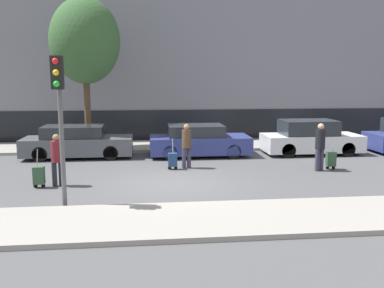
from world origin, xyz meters
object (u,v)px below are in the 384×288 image
(trolley_left, at_px, (39,175))
(trolley_right, at_px, (331,159))
(parked_car_1, at_px, (199,141))
(bare_tree_near_crossing, at_px, (85,41))
(pedestrian_center, at_px, (186,143))
(trolley_center, at_px, (173,160))
(pedestrian_right, at_px, (320,144))
(pedestrian_left, at_px, (57,157))
(parked_car_0, at_px, (77,143))
(traffic_light, at_px, (59,102))
(parked_car_2, at_px, (310,138))

(trolley_left, xyz_separation_m, trolley_right, (9.85, 1.54, 0.00))
(parked_car_1, xyz_separation_m, bare_tree_near_crossing, (-4.76, 1.63, 4.20))
(trolley_left, distance_m, pedestrian_center, 5.26)
(bare_tree_near_crossing, bearing_deg, pedestrian_center, -45.03)
(trolley_center, xyz_separation_m, pedestrian_right, (5.17, -0.79, 0.61))
(bare_tree_near_crossing, bearing_deg, trolley_left, -96.13)
(trolley_center, distance_m, bare_tree_near_crossing, 7.05)
(pedestrian_left, height_order, trolley_left, pedestrian_left)
(pedestrian_center, bearing_deg, trolley_center, -179.94)
(bare_tree_near_crossing, bearing_deg, trolley_center, -50.24)
(parked_car_0, relative_size, pedestrian_right, 2.61)
(pedestrian_left, distance_m, trolley_left, 0.76)
(trolley_left, xyz_separation_m, pedestrian_right, (9.34, 1.35, 0.58))
(parked_car_0, height_order, bare_tree_near_crossing, bare_tree_near_crossing)
(pedestrian_center, bearing_deg, pedestrian_left, -171.81)
(parked_car_0, xyz_separation_m, pedestrian_right, (8.94, -3.54, 0.34))
(pedestrian_left, xyz_separation_m, bare_tree_near_crossing, (0.16, 6.16, 3.92))
(parked_car_0, height_order, traffic_light, traffic_light)
(trolley_center, relative_size, trolley_right, 0.96)
(pedestrian_center, bearing_deg, traffic_light, -147.27)
(traffic_light, distance_m, bare_tree_near_crossing, 8.81)
(pedestrian_left, height_order, pedestrian_right, pedestrian_right)
(parked_car_0, relative_size, trolley_left, 3.73)
(parked_car_1, bearing_deg, traffic_light, -121.94)
(trolley_left, xyz_separation_m, bare_tree_near_crossing, (0.68, 6.34, 4.45))
(pedestrian_center, height_order, pedestrian_right, pedestrian_right)
(trolley_left, height_order, bare_tree_near_crossing, bare_tree_near_crossing)
(pedestrian_center, bearing_deg, parked_car_1, 53.51)
(parked_car_2, height_order, trolley_center, parked_car_2)
(parked_car_0, distance_m, pedestrian_left, 4.73)
(trolley_left, distance_m, pedestrian_right, 9.45)
(pedestrian_right, relative_size, bare_tree_near_crossing, 0.26)
(parked_car_1, xyz_separation_m, pedestrian_right, (3.90, -3.36, 0.34))
(trolley_left, distance_m, traffic_light, 3.41)
(pedestrian_left, distance_m, traffic_light, 3.05)
(pedestrian_left, xyz_separation_m, pedestrian_center, (4.17, 2.15, 0.01))
(pedestrian_right, bearing_deg, trolley_right, 179.95)
(parked_car_0, bearing_deg, pedestrian_left, -88.47)
(parked_car_1, relative_size, parked_car_2, 1.01)
(parked_car_0, height_order, trolley_center, parked_car_0)
(trolley_center, distance_m, traffic_light, 5.81)
(pedestrian_center, relative_size, trolley_center, 1.43)
(pedestrian_right, xyz_separation_m, traffic_light, (-8.21, -3.56, 1.75))
(traffic_light, bearing_deg, trolley_right, 23.25)
(parked_car_1, height_order, pedestrian_center, pedestrian_center)
(parked_car_0, relative_size, trolley_center, 3.89)
(pedestrian_left, bearing_deg, parked_car_1, 24.38)
(trolley_right, bearing_deg, pedestrian_left, -171.66)
(trolley_left, distance_m, trolley_right, 9.97)
(pedestrian_right, bearing_deg, pedestrian_center, -32.49)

